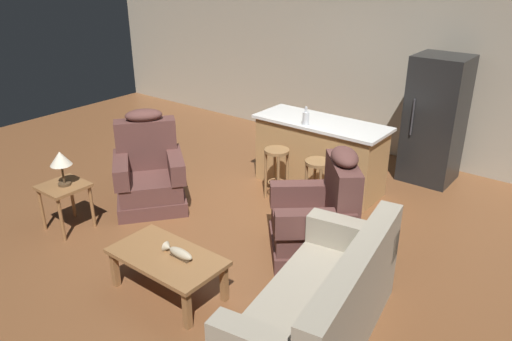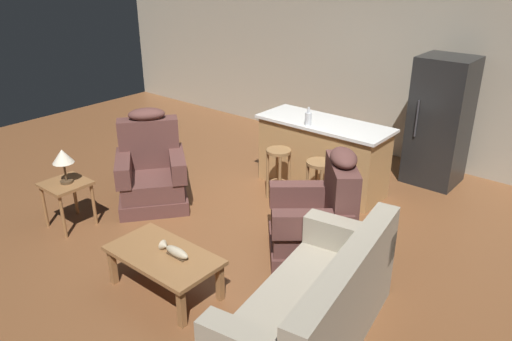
{
  "view_description": "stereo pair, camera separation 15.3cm",
  "coord_description": "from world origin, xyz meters",
  "px_view_note": "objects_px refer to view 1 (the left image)",
  "views": [
    {
      "loc": [
        3.18,
        -4.13,
        2.99
      ],
      "look_at": [
        0.04,
        -0.1,
        0.75
      ],
      "focal_mm": 35.0,
      "sensor_mm": 36.0,
      "label": 1
    },
    {
      "loc": [
        3.3,
        -4.03,
        2.99
      ],
      "look_at": [
        0.04,
        -0.1,
        0.75
      ],
      "focal_mm": 35.0,
      "sensor_mm": 36.0,
      "label": 2
    }
  ],
  "objects_px": {
    "recliner_near_lamp": "(149,173)",
    "end_table": "(64,193)",
    "kitchen_island": "(320,154)",
    "refrigerator": "(435,120)",
    "bottle_tall_green": "(306,118)",
    "recliner_near_island": "(319,218)",
    "fish_figurine": "(178,252)",
    "table_lamp": "(61,160)",
    "bar_stool_left": "(277,164)",
    "coffee_table": "(167,260)",
    "bar_stool_right": "(318,177)",
    "couch": "(322,308)"
  },
  "relations": [
    {
      "from": "bar_stool_right",
      "to": "refrigerator",
      "type": "relative_size",
      "value": 0.39
    },
    {
      "from": "fish_figurine",
      "to": "table_lamp",
      "type": "distance_m",
      "value": 1.96
    },
    {
      "from": "recliner_near_island",
      "to": "refrigerator",
      "type": "bearing_deg",
      "value": -134.88
    },
    {
      "from": "table_lamp",
      "to": "bottle_tall_green",
      "type": "relative_size",
      "value": 1.72
    },
    {
      "from": "coffee_table",
      "to": "fish_figurine",
      "type": "bearing_deg",
      "value": 27.28
    },
    {
      "from": "bar_stool_right",
      "to": "refrigerator",
      "type": "distance_m",
      "value": 2.01
    },
    {
      "from": "bar_stool_left",
      "to": "refrigerator",
      "type": "bearing_deg",
      "value": 53.42
    },
    {
      "from": "coffee_table",
      "to": "recliner_near_lamp",
      "type": "bearing_deg",
      "value": 143.71
    },
    {
      "from": "fish_figurine",
      "to": "refrigerator",
      "type": "relative_size",
      "value": 0.19
    },
    {
      "from": "kitchen_island",
      "to": "refrigerator",
      "type": "xyz_separation_m",
      "value": [
        1.09,
        1.2,
        0.4
      ]
    },
    {
      "from": "fish_figurine",
      "to": "bar_stool_left",
      "type": "xyz_separation_m",
      "value": [
        -0.49,
        2.22,
        0.01
      ]
    },
    {
      "from": "end_table",
      "to": "bar_stool_right",
      "type": "relative_size",
      "value": 0.82
    },
    {
      "from": "coffee_table",
      "to": "bar_stool_right",
      "type": "bearing_deg",
      "value": 84.12
    },
    {
      "from": "table_lamp",
      "to": "kitchen_island",
      "type": "bearing_deg",
      "value": 58.59
    },
    {
      "from": "recliner_near_lamp",
      "to": "end_table",
      "type": "bearing_deg",
      "value": -66.3
    },
    {
      "from": "coffee_table",
      "to": "kitchen_island",
      "type": "distance_m",
      "value": 2.91
    },
    {
      "from": "recliner_near_lamp",
      "to": "table_lamp",
      "type": "distance_m",
      "value": 1.14
    },
    {
      "from": "table_lamp",
      "to": "refrigerator",
      "type": "height_order",
      "value": "refrigerator"
    },
    {
      "from": "bar_stool_left",
      "to": "recliner_near_island",
      "type": "bearing_deg",
      "value": -35.39
    },
    {
      "from": "bar_stool_left",
      "to": "bar_stool_right",
      "type": "height_order",
      "value": "same"
    },
    {
      "from": "bar_stool_left",
      "to": "refrigerator",
      "type": "distance_m",
      "value": 2.32
    },
    {
      "from": "kitchen_island",
      "to": "bottle_tall_green",
      "type": "distance_m",
      "value": 0.62
    },
    {
      "from": "couch",
      "to": "recliner_near_island",
      "type": "height_order",
      "value": "recliner_near_island"
    },
    {
      "from": "recliner_near_lamp",
      "to": "refrigerator",
      "type": "bearing_deg",
      "value": 87.78
    },
    {
      "from": "bottle_tall_green",
      "to": "bar_stool_right",
      "type": "bearing_deg",
      "value": -40.5
    },
    {
      "from": "kitchen_island",
      "to": "couch",
      "type": "bearing_deg",
      "value": -58.24
    },
    {
      "from": "recliner_near_lamp",
      "to": "table_lamp",
      "type": "height_order",
      "value": "recliner_near_lamp"
    },
    {
      "from": "couch",
      "to": "kitchen_island",
      "type": "relative_size",
      "value": 1.12
    },
    {
      "from": "kitchen_island",
      "to": "bar_stool_right",
      "type": "xyz_separation_m",
      "value": [
        0.35,
        -0.63,
        -0.01
      ]
    },
    {
      "from": "bar_stool_left",
      "to": "table_lamp",
      "type": "bearing_deg",
      "value": -123.67
    },
    {
      "from": "refrigerator",
      "to": "recliner_near_lamp",
      "type": "bearing_deg",
      "value": -130.61
    },
    {
      "from": "couch",
      "to": "bar_stool_left",
      "type": "distance_m",
      "value": 2.7
    },
    {
      "from": "bar_stool_right",
      "to": "bottle_tall_green",
      "type": "distance_m",
      "value": 0.81
    },
    {
      "from": "couch",
      "to": "recliner_near_lamp",
      "type": "xyz_separation_m",
      "value": [
        -3.04,
        0.82,
        0.08
      ]
    },
    {
      "from": "recliner_near_lamp",
      "to": "refrigerator",
      "type": "xyz_separation_m",
      "value": [
        2.54,
        2.96,
        0.46
      ]
    },
    {
      "from": "recliner_near_lamp",
      "to": "recliner_near_island",
      "type": "bearing_deg",
      "value": 46.2
    },
    {
      "from": "recliner_near_lamp",
      "to": "refrigerator",
      "type": "height_order",
      "value": "refrigerator"
    },
    {
      "from": "coffee_table",
      "to": "kitchen_island",
      "type": "xyz_separation_m",
      "value": [
        -0.12,
        2.91,
        0.11
      ]
    },
    {
      "from": "recliner_near_island",
      "to": "bar_stool_left",
      "type": "relative_size",
      "value": 1.76
    },
    {
      "from": "fish_figurine",
      "to": "end_table",
      "type": "distance_m",
      "value": 1.94
    },
    {
      "from": "fish_figurine",
      "to": "couch",
      "type": "distance_m",
      "value": 1.41
    },
    {
      "from": "bar_stool_right",
      "to": "fish_figurine",
      "type": "bearing_deg",
      "value": -93.41
    },
    {
      "from": "couch",
      "to": "bar_stool_left",
      "type": "xyz_separation_m",
      "value": [
        -1.86,
        1.95,
        0.13
      ]
    },
    {
      "from": "coffee_table",
      "to": "recliner_near_island",
      "type": "height_order",
      "value": "recliner_near_island"
    },
    {
      "from": "kitchen_island",
      "to": "bottle_tall_green",
      "type": "bearing_deg",
      "value": -108.91
    },
    {
      "from": "couch",
      "to": "bottle_tall_green",
      "type": "xyz_separation_m",
      "value": [
        -1.69,
        2.33,
        0.7
      ]
    },
    {
      "from": "bottle_tall_green",
      "to": "recliner_near_island",
      "type": "bearing_deg",
      "value": -50.99
    },
    {
      "from": "fish_figurine",
      "to": "bar_stool_right",
      "type": "height_order",
      "value": "bar_stool_right"
    },
    {
      "from": "bar_stool_left",
      "to": "recliner_near_lamp",
      "type": "bearing_deg",
      "value": -136.25
    },
    {
      "from": "recliner_near_lamp",
      "to": "kitchen_island",
      "type": "distance_m",
      "value": 2.28
    }
  ]
}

